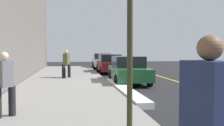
{
  "coord_description": "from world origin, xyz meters",
  "views": [
    {
      "loc": [
        14.34,
        -2.99,
        1.85
      ],
      "look_at": [
        -0.33,
        -0.7,
        1.13
      ],
      "focal_mm": 42.39,
      "sensor_mm": 36.0,
      "label": 1
    }
  ],
  "objects_px": {
    "pedestrian_olive_coat": "(66,63)",
    "parked_car_white": "(102,61)",
    "parked_car_green": "(128,70)",
    "pedestrian_grey_coat": "(5,82)",
    "parked_car_maroon": "(110,64)",
    "rolling_suitcase": "(64,73)"
  },
  "relations": [
    {
      "from": "parked_car_maroon",
      "to": "pedestrian_olive_coat",
      "type": "distance_m",
      "value": 5.47
    },
    {
      "from": "parked_car_white",
      "to": "parked_car_maroon",
      "type": "height_order",
      "value": "same"
    },
    {
      "from": "pedestrian_olive_coat",
      "to": "parked_car_white",
      "type": "bearing_deg",
      "value": 161.19
    },
    {
      "from": "parked_car_green",
      "to": "pedestrian_grey_coat",
      "type": "relative_size",
      "value": 2.71
    },
    {
      "from": "parked_car_white",
      "to": "pedestrian_grey_coat",
      "type": "bearing_deg",
      "value": -13.63
    },
    {
      "from": "parked_car_green",
      "to": "pedestrian_olive_coat",
      "type": "relative_size",
      "value": 2.62
    },
    {
      "from": "parked_car_white",
      "to": "rolling_suitcase",
      "type": "distance_m",
      "value": 11.11
    },
    {
      "from": "parked_car_white",
      "to": "pedestrian_grey_coat",
      "type": "relative_size",
      "value": 2.79
    },
    {
      "from": "parked_car_white",
      "to": "parked_car_maroon",
      "type": "relative_size",
      "value": 1.05
    },
    {
      "from": "rolling_suitcase",
      "to": "parked_car_white",
      "type": "bearing_deg",
      "value": 161.23
    },
    {
      "from": "parked_car_maroon",
      "to": "pedestrian_olive_coat",
      "type": "height_order",
      "value": "pedestrian_olive_coat"
    },
    {
      "from": "pedestrian_grey_coat",
      "to": "rolling_suitcase",
      "type": "height_order",
      "value": "pedestrian_grey_coat"
    },
    {
      "from": "parked_car_white",
      "to": "parked_car_green",
      "type": "relative_size",
      "value": 1.03
    },
    {
      "from": "parked_car_green",
      "to": "rolling_suitcase",
      "type": "distance_m",
      "value": 4.09
    },
    {
      "from": "parked_car_green",
      "to": "pedestrian_olive_coat",
      "type": "xyz_separation_m",
      "value": [
        -2.35,
        -3.46,
        0.31
      ]
    },
    {
      "from": "parked_car_maroon",
      "to": "pedestrian_olive_coat",
      "type": "relative_size",
      "value": 2.56
    },
    {
      "from": "parked_car_white",
      "to": "parked_car_green",
      "type": "distance_m",
      "value": 12.42
    },
    {
      "from": "parked_car_green",
      "to": "rolling_suitcase",
      "type": "xyz_separation_m",
      "value": [
        -1.91,
        -3.61,
        -0.3
      ]
    },
    {
      "from": "parked_car_maroon",
      "to": "pedestrian_grey_coat",
      "type": "relative_size",
      "value": 2.64
    },
    {
      "from": "parked_car_maroon",
      "to": "parked_car_green",
      "type": "distance_m",
      "value": 6.63
    },
    {
      "from": "parked_car_white",
      "to": "rolling_suitcase",
      "type": "relative_size",
      "value": 4.8
    },
    {
      "from": "parked_car_white",
      "to": "pedestrian_olive_coat",
      "type": "xyz_separation_m",
      "value": [
        10.07,
        -3.43,
        0.31
      ]
    }
  ]
}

